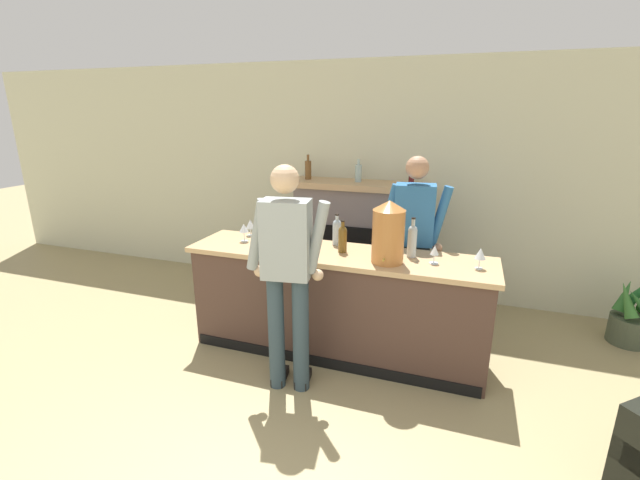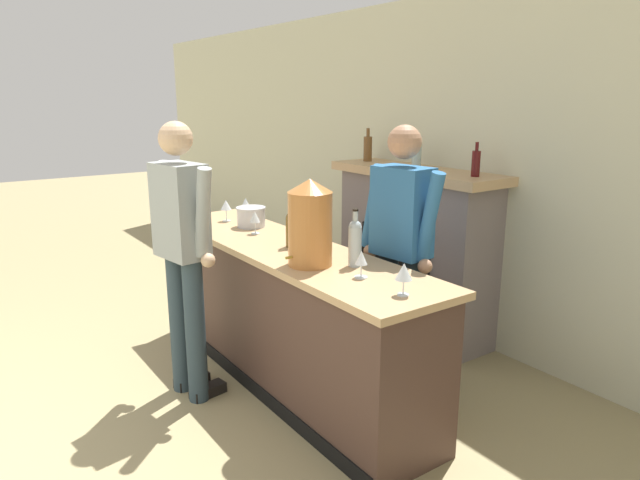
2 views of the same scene
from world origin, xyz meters
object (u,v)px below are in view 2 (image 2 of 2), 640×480
(wine_glass_front_left, at_px, (246,204))
(wine_bottle_rose_blush, at_px, (355,241))
(wine_glass_near_bucket, at_px, (226,206))
(wine_bottle_chardonnay_pale, at_px, (291,228))
(fireplace_stone, at_px, (414,250))
(wine_glass_back_row, at_px, (255,218))
(ice_bucket_steel, at_px, (251,217))
(wine_glass_by_dispenser, at_px, (361,259))
(wine_bottle_cabernet_heavy, at_px, (307,221))
(copper_dispenser, at_px, (310,222))
(wine_glass_front_right, at_px, (404,272))
(person_customer, at_px, (183,250))
(person_bartender, at_px, (400,252))

(wine_glass_front_left, bearing_deg, wine_bottle_rose_blush, -4.46)
(wine_glass_near_bucket, bearing_deg, wine_bottle_rose_blush, 2.59)
(wine_bottle_chardonnay_pale, bearing_deg, fireplace_stone, 98.83)
(wine_glass_back_row, bearing_deg, wine_glass_front_left, 158.64)
(wine_glass_back_row, bearing_deg, ice_bucket_steel, 158.52)
(wine_glass_near_bucket, distance_m, wine_glass_by_dispenser, 1.76)
(wine_bottle_cabernet_heavy, distance_m, wine_bottle_chardonnay_pale, 0.23)
(copper_dispenser, distance_m, wine_glass_back_row, 0.90)
(wine_glass_front_left, bearing_deg, copper_dispenser, -12.90)
(wine_glass_front_right, xyz_separation_m, wine_glass_by_dispenser, (-0.35, 0.01, -0.02))
(ice_bucket_steel, xyz_separation_m, wine_glass_near_bucket, (-0.29, -0.07, 0.05))
(wine_glass_back_row, distance_m, wine_glass_front_left, 0.59)
(ice_bucket_steel, distance_m, wine_glass_near_bucket, 0.30)
(person_customer, height_order, wine_glass_front_right, person_customer)
(fireplace_stone, height_order, wine_glass_back_row, fireplace_stone)
(wine_glass_back_row, xyz_separation_m, wine_glass_by_dispenser, (1.25, -0.02, -0.01))
(wine_glass_back_row, bearing_deg, wine_glass_near_bucket, 177.84)
(wine_glass_front_left, bearing_deg, wine_glass_near_bucket, -79.25)
(fireplace_stone, bearing_deg, copper_dispenser, -66.94)
(ice_bucket_steel, bearing_deg, wine_glass_by_dispenser, -4.28)
(wine_glass_near_bucket, relative_size, wine_glass_by_dispenser, 1.12)
(person_customer, xyz_separation_m, copper_dispenser, (0.67, 0.53, 0.23))
(person_customer, bearing_deg, wine_glass_front_left, 131.80)
(wine_bottle_chardonnay_pale, bearing_deg, wine_glass_near_bucket, -179.81)
(person_bartender, relative_size, wine_glass_by_dispenser, 11.62)
(wine_bottle_chardonnay_pale, relative_size, wine_glass_by_dispenser, 1.85)
(person_customer, distance_m, wine_glass_front_right, 1.51)
(wine_glass_front_right, bearing_deg, person_customer, -156.09)
(wine_glass_by_dispenser, bearing_deg, wine_glass_front_left, 172.50)
(copper_dispenser, relative_size, ice_bucket_steel, 2.28)
(wine_bottle_cabernet_heavy, distance_m, wine_glass_near_bucket, 0.88)
(wine_bottle_cabernet_heavy, bearing_deg, copper_dispenser, -31.81)
(ice_bucket_steel, xyz_separation_m, wine_glass_front_right, (1.82, -0.12, 0.05))
(person_bartender, relative_size, wine_glass_front_left, 10.80)
(person_customer, relative_size, wine_glass_front_right, 10.69)
(wine_glass_front_right, bearing_deg, wine_glass_by_dispenser, 178.60)
(wine_glass_near_bucket, bearing_deg, wine_bottle_chardonnay_pale, 0.19)
(wine_glass_front_right, bearing_deg, wine_glass_near_bucket, 178.66)
(wine_bottle_chardonnay_pale, height_order, wine_glass_by_dispenser, wine_bottle_chardonnay_pale)
(wine_bottle_chardonnay_pale, distance_m, wine_glass_near_bucket, 0.97)
(person_bartender, height_order, wine_bottle_cabernet_heavy, person_bartender)
(wine_bottle_cabernet_heavy, height_order, wine_glass_front_left, wine_bottle_cabernet_heavy)
(person_bartender, distance_m, ice_bucket_steel, 1.30)
(person_customer, height_order, wine_glass_by_dispenser, person_customer)
(wine_bottle_rose_blush, xyz_separation_m, wine_glass_front_right, (0.54, -0.12, -0.03))
(copper_dispenser, bearing_deg, wine_glass_back_row, 172.71)
(wine_bottle_rose_blush, height_order, wine_glass_by_dispenser, wine_bottle_rose_blush)
(ice_bucket_steel, xyz_separation_m, wine_glass_front_left, (-0.32, 0.13, 0.04))
(copper_dispenser, height_order, wine_bottle_chardonnay_pale, copper_dispenser)
(wine_glass_front_left, bearing_deg, person_customer, -48.20)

